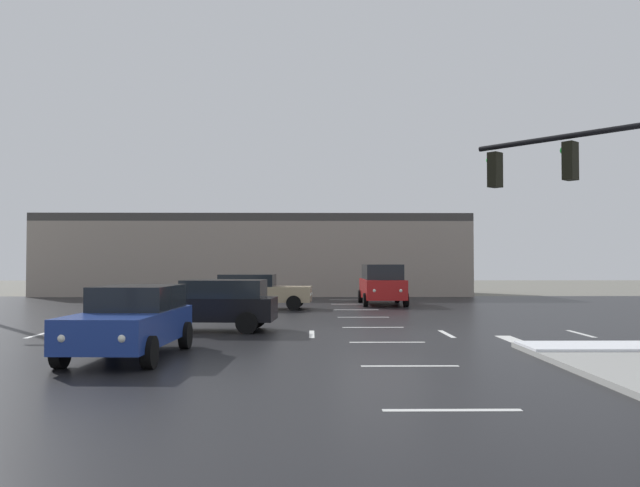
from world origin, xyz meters
TOP-DOWN VIEW (x-y plane):
  - ground_plane at (0.00, 0.00)m, footprint 120.00×120.00m
  - road_asphalt at (0.00, 0.00)m, footprint 44.00×44.00m
  - snow_strip_curbside at (5.00, -4.00)m, footprint 4.00×1.60m
  - lane_markings at (1.20, -1.38)m, footprint 36.15×36.15m
  - traffic_signal_mast at (4.93, -3.92)m, footprint 3.36×3.73m
  - strip_building_background at (-5.74, 25.00)m, footprint 27.59×8.00m
  - suv_red at (1.56, 13.69)m, footprint 2.17×4.84m
  - sedan_tan at (-4.46, 10.70)m, footprint 4.62×2.23m
  - sedan_black at (-5.22, 1.09)m, footprint 4.63×2.26m
  - sedan_blue at (-6.07, -4.53)m, footprint 2.17×4.60m

SIDE VIEW (x-z plane):
  - ground_plane at x=0.00m, z-range 0.00..0.00m
  - road_asphalt at x=0.00m, z-range 0.00..0.02m
  - lane_markings at x=1.20m, z-range 0.02..0.03m
  - snow_strip_curbside at x=5.00m, z-range 0.14..0.20m
  - sedan_tan at x=-4.46m, z-range 0.06..1.64m
  - sedan_black at x=-5.22m, z-range 0.06..1.64m
  - sedan_blue at x=-6.07m, z-range 0.06..1.64m
  - suv_red at x=1.56m, z-range 0.08..2.11m
  - strip_building_background at x=-5.74m, z-range 0.00..5.23m
  - traffic_signal_mast at x=4.93m, z-range 1.09..6.63m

